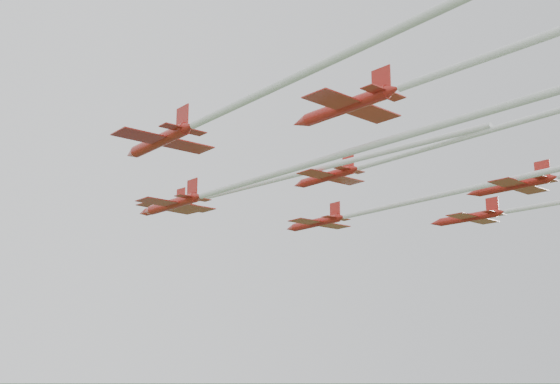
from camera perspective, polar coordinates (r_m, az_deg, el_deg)
name	(u,v)px	position (r m, az deg, el deg)	size (l,w,h in m)	color
jet_lead	(227,192)	(90.96, -4.30, 0.02)	(24.82, 52.93, 2.73)	red
jet_row2_left	(260,178)	(71.65, -1.63, 1.12)	(24.63, 61.09, 2.87)	red
jet_row2_right	(418,200)	(84.95, 11.12, -0.66)	(23.33, 65.81, 2.79)	red
jet_row3_left	(218,113)	(59.86, -5.02, 6.40)	(17.69, 46.75, 2.90)	red
jet_row3_mid	(406,154)	(74.26, 10.21, 3.05)	(18.52, 49.55, 2.58)	red
jet_row4_left	(446,71)	(56.70, 13.34, 9.54)	(20.49, 48.19, 2.96)	red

